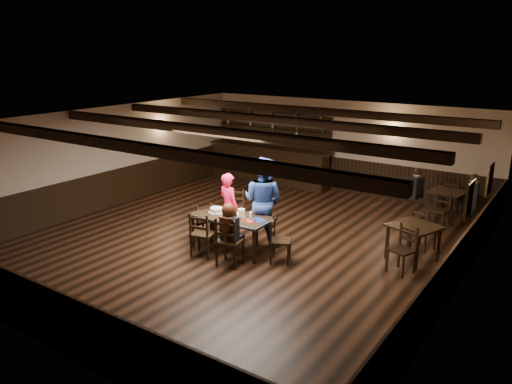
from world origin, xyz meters
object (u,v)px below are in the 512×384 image
Objects in this scene: chair_near_left at (201,231)px; woman_pink at (229,207)px; dining_table at (232,219)px; chair_near_right at (228,238)px; man_blue at (263,201)px; cake at (216,210)px; bar_counter at (270,159)px.

woman_pink reaches higher than chair_near_left.
dining_table is at bearing 66.75° from chair_near_left.
chair_near_left is at bearing 174.84° from chair_near_right.
dining_table is 1.12× the size of woman_pink.
woman_pink is (-0.11, 1.08, 0.22)m from chair_near_left.
man_blue is 1.03m from cake.
dining_table is at bearing -1.19° from cake.
man_blue is at bearing -144.55° from woman_pink.
woman_pink is 5.29m from bar_counter.
chair_near_left is at bearing -113.25° from dining_table.
woman_pink is (-0.84, 1.15, 0.19)m from chair_near_right.
cake is 0.08× the size of bar_counter.
man_blue reaches higher than chair_near_left.
dining_table is at bearing -65.08° from bar_counter.
chair_near_left is 2.83× the size of cake.
cake is (-0.77, -0.67, -0.17)m from man_blue.
man_blue is 0.45× the size of bar_counter.
chair_near_left is 1.55m from man_blue.
chair_near_left is at bearing -70.07° from bar_counter.
cake is at bearing 37.87° from man_blue.
chair_near_left reaches higher than dining_table.
bar_counter reaches higher than cake.
dining_table is 0.89× the size of man_blue.
man_blue is (0.33, 0.68, 0.29)m from dining_table.
man_blue is at bearing -58.85° from bar_counter.
dining_table is 0.45m from cake.
woman_pink is 0.40m from cake.
man_blue reaches higher than chair_near_right.
man_blue reaches higher than cake.
bar_counter is (-2.02, 5.27, -0.07)m from cake.
dining_table is at bearing 120.62° from chair_near_right.
chair_near_right is 1.18m from cake.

